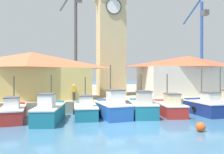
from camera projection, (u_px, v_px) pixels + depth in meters
name	position (u px, v px, depth m)	size (l,w,h in m)	color
ground_plane	(126.00, 126.00, 15.70)	(300.00, 300.00, 0.00)	#386689
quay_wharf	(87.00, 92.00, 41.26)	(120.00, 40.00, 1.15)	#9E937F
fishing_boat_left_outer	(13.00, 112.00, 17.44)	(2.21, 4.49, 3.58)	#AD2823
fishing_boat_left_inner	(49.00, 112.00, 17.18)	(2.54, 5.17, 3.72)	#196B7F
fishing_boat_mid_left	(86.00, 110.00, 18.84)	(2.11, 4.28, 3.53)	#196B7F
fishing_boat_center	(113.00, 108.00, 18.88)	(2.61, 4.55, 4.58)	#2356A8
fishing_boat_mid_right	(142.00, 107.00, 19.55)	(2.72, 4.64, 3.78)	#196B7F
fishing_boat_right_inner	(169.00, 107.00, 20.10)	(2.49, 4.69, 3.82)	#AD2823
fishing_boat_right_outer	(205.00, 106.00, 20.33)	(2.21, 4.32, 4.24)	navy
clock_tower	(111.00, 30.00, 28.31)	(3.82, 3.82, 17.53)	tan
warehouse_left	(32.00, 75.00, 23.37)	(12.80, 5.43, 5.01)	tan
warehouse_right	(188.00, 75.00, 29.09)	(12.88, 6.33, 5.13)	silver
port_crane_near	(201.00, 54.00, 42.41)	(2.14, 9.96, 17.72)	navy
port_crane_far	(75.00, 50.00, 36.81)	(3.78, 8.26, 17.71)	#353539
mooring_buoy	(201.00, 127.00, 14.16)	(0.62, 0.62, 0.62)	#E54C19
dock_worker_near_tower	(74.00, 92.00, 21.74)	(0.34, 0.22, 1.62)	#33333D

